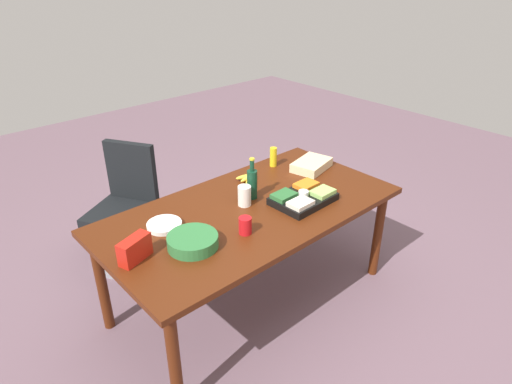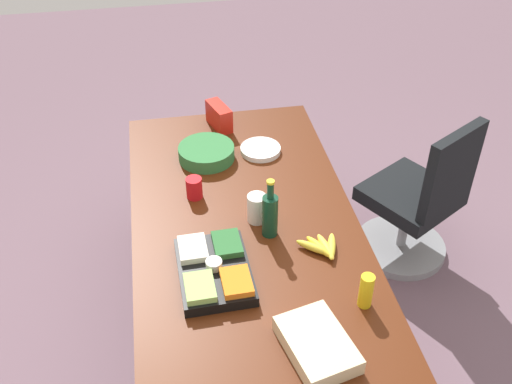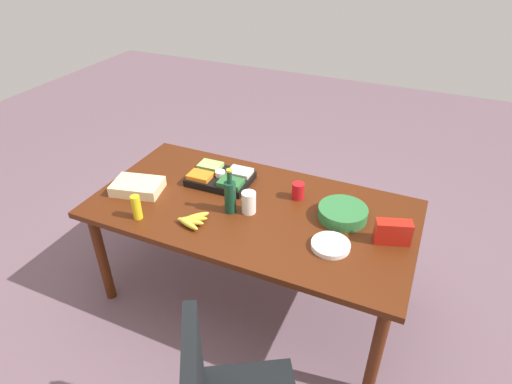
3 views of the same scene
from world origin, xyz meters
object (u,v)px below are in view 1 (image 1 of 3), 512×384
at_px(sheet_cake, 311,165).
at_px(wine_bottle, 252,183).
at_px(paper_plate_stack, 164,225).
at_px(office_chair, 126,218).
at_px(red_solo_cup, 245,226).
at_px(chip_bag_red, 135,249).
at_px(veggie_tray, 303,197).
at_px(mayo_jar, 244,196).
at_px(conference_table, 251,217).
at_px(salad_bowl, 193,241).
at_px(mustard_bottle, 273,157).
at_px(banana_bunch, 249,178).

bearing_deg(sheet_cake, wine_bottle, 3.90).
height_order(paper_plate_stack, sheet_cake, sheet_cake).
xyz_separation_m(office_chair, red_solo_cup, (-0.18, 1.31, 0.46)).
bearing_deg(chip_bag_red, veggie_tray, 171.64).
distance_m(mayo_jar, chip_bag_red, 0.86).
distance_m(paper_plate_stack, veggie_tray, 0.96).
bearing_deg(sheet_cake, veggie_tray, 35.98).
distance_m(conference_table, salad_bowl, 0.58).
xyz_separation_m(mustard_bottle, banana_bunch, (0.33, 0.09, -0.05)).
bearing_deg(office_chair, chip_bag_red, 67.55).
distance_m(mustard_bottle, sheet_cake, 0.31).
relative_size(red_solo_cup, wine_bottle, 0.36).
distance_m(mustard_bottle, mayo_jar, 0.68).
height_order(mustard_bottle, mayo_jar, mustard_bottle).
height_order(mayo_jar, chip_bag_red, mayo_jar).
relative_size(banana_bunch, chip_bag_red, 0.99).
bearing_deg(office_chair, conference_table, 110.75).
bearing_deg(mustard_bottle, mayo_jar, 29.37).
relative_size(wine_bottle, chip_bag_red, 1.52).
distance_m(wine_bottle, chip_bag_red, 0.98).
bearing_deg(wine_bottle, mustard_bottle, -149.00).
distance_m(paper_plate_stack, banana_bunch, 0.83).
distance_m(mayo_jar, veggie_tray, 0.41).
xyz_separation_m(banana_bunch, chip_bag_red, (1.12, 0.32, 0.05)).
xyz_separation_m(office_chair, wine_bottle, (-0.51, 0.99, 0.52)).
distance_m(red_solo_cup, veggie_tray, 0.56).
distance_m(conference_table, banana_bunch, 0.41).
height_order(paper_plate_stack, veggie_tray, veggie_tray).
xyz_separation_m(office_chair, chip_bag_red, (0.45, 1.10, 0.47)).
bearing_deg(office_chair, wine_bottle, 117.38).
distance_m(red_solo_cup, chip_bag_red, 0.67).
bearing_deg(paper_plate_stack, office_chair, -99.53).
bearing_deg(salad_bowl, veggie_tray, 175.76).
relative_size(veggie_tray, chip_bag_red, 2.14).
height_order(office_chair, veggie_tray, office_chair).
bearing_deg(wine_bottle, banana_bunch, -126.87).
bearing_deg(red_solo_cup, veggie_tray, -176.86).
distance_m(paper_plate_stack, wine_bottle, 0.68).
relative_size(banana_bunch, sheet_cake, 0.62).
bearing_deg(mustard_bottle, sheet_cake, 127.14).
bearing_deg(chip_bag_red, mustard_bottle, -164.62).
bearing_deg(paper_plate_stack, mustard_bottle, -169.57).
distance_m(red_solo_cup, mayo_jar, 0.35).
xyz_separation_m(mustard_bottle, mayo_jar, (0.59, 0.33, -0.01)).
bearing_deg(veggie_tray, mayo_jar, -36.31).
distance_m(conference_table, chip_bag_red, 0.88).
relative_size(veggie_tray, banana_bunch, 2.15).
bearing_deg(sheet_cake, chip_bag_red, 5.34).
height_order(mustard_bottle, veggie_tray, mustard_bottle).
height_order(conference_table, chip_bag_red, chip_bag_red).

